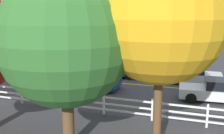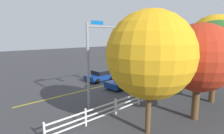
# 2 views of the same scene
# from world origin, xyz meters

# --- Properties ---
(ground_plane) EXTENTS (120.00, 120.00, 0.00)m
(ground_plane) POSITION_xyz_m (0.00, 0.00, 0.00)
(ground_plane) COLOR #38383A
(lane_center_stripe) EXTENTS (28.00, 0.16, 0.01)m
(lane_center_stripe) POSITION_xyz_m (-4.00, 0.00, 0.00)
(lane_center_stripe) COLOR gold
(lane_center_stripe) RESTS_ON ground_plane
(signal_assembly) EXTENTS (6.85, 0.38, 6.66)m
(signal_assembly) POSITION_xyz_m (3.76, 4.44, 4.68)
(signal_assembly) COLOR gray
(signal_assembly) RESTS_ON ground_plane
(car_0) EXTENTS (3.96, 2.00, 1.29)m
(car_0) POSITION_xyz_m (-7.41, -1.77, 0.63)
(car_0) COLOR silver
(car_0) RESTS_ON ground_plane
(car_1) EXTENTS (4.59, 2.08, 1.38)m
(car_1) POSITION_xyz_m (-8.90, 2.13, 0.65)
(car_1) COLOR silver
(car_1) RESTS_ON ground_plane
(car_2) EXTENTS (3.95, 2.05, 1.29)m
(car_2) POSITION_xyz_m (-0.56, 2.00, 0.62)
(car_2) COLOR navy
(car_2) RESTS_ON ground_plane
(car_3) EXTENTS (4.46, 2.06, 1.32)m
(car_3) POSITION_xyz_m (-0.88, -2.07, 0.64)
(car_3) COLOR navy
(car_3) RESTS_ON ground_plane
(white_rail_fence) EXTENTS (26.10, 0.10, 1.15)m
(white_rail_fence) POSITION_xyz_m (-3.00, 6.32, 0.60)
(white_rail_fence) COLOR white
(white_rail_fence) RESTS_ON ground_plane
(tree_2) EXTENTS (4.97, 4.97, 7.62)m
(tree_2) POSITION_xyz_m (-6.21, 8.82, 5.13)
(tree_2) COLOR brown
(tree_2) RESTS_ON ground_plane
(tree_4) EXTENTS (5.02, 5.02, 6.84)m
(tree_4) POSITION_xyz_m (-2.91, 10.11, 4.32)
(tree_4) COLOR brown
(tree_4) RESTS_ON ground_plane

